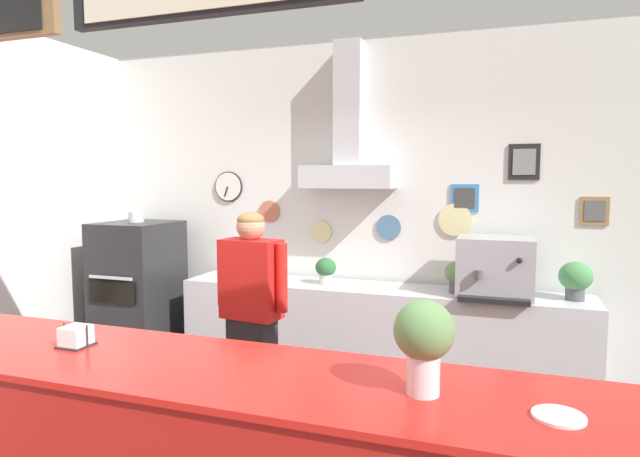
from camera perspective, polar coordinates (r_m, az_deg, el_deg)
name	(u,v)px	position (r m, az deg, el deg)	size (l,w,h in m)	color
back_wall_assembly	(352,201)	(4.84, 3.41, 2.92)	(5.27, 2.71, 3.08)	gray
back_prep_counter	(376,340)	(4.72, 5.93, -11.74)	(3.45, 0.55, 0.91)	silver
pizza_oven	(139,296)	(5.47, -18.73, -6.77)	(0.65, 0.74, 1.52)	#232326
shop_worker	(252,318)	(3.82, -7.26, -9.38)	(0.56, 0.27, 1.61)	#232328
espresso_machine	(495,267)	(4.43, 18.12, -3.93)	(0.57, 0.54, 0.47)	#A3A5AD
potted_thyme	(457,275)	(4.48, 14.41, -4.82)	(0.20, 0.20, 0.26)	#4C4C51
potted_oregano	(326,269)	(4.69, 0.61, -4.35)	(0.18, 0.18, 0.23)	beige
potted_sage	(576,278)	(4.52, 25.54, -4.81)	(0.24, 0.24, 0.29)	#4C4C51
condiment_plate	(559,416)	(2.07, 24.06, -17.79)	(0.17, 0.17, 0.01)	white
napkin_holder	(76,337)	(2.86, -24.54, -10.47)	(0.15, 0.14, 0.11)	#262628
basil_vase	(424,340)	(2.06, 11.00, -11.58)	(0.23, 0.23, 0.36)	silver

